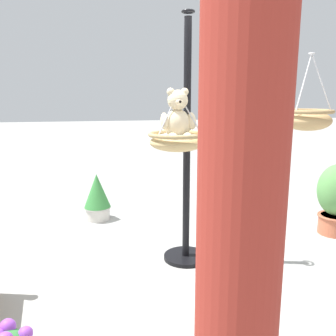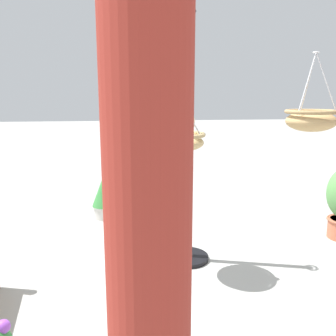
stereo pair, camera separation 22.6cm
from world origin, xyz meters
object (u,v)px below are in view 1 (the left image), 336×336
object	(u,v)px
display_pole_central	(186,189)
potted_plant_flowering_red	(97,197)
hanging_basket_with_teddy	(177,141)
hanging_basket_left_high	(307,119)
teddy_bear	(178,118)
greenhouse_pillar_left	(240,236)

from	to	relation	value
display_pole_central	potted_plant_flowering_red	size ratio (longest dim) A/B	3.82
hanging_basket_with_teddy	hanging_basket_left_high	size ratio (longest dim) A/B	0.74
display_pole_central	potted_plant_flowering_red	xyz separation A→B (m)	(0.86, -1.38, -0.42)
hanging_basket_with_teddy	hanging_basket_left_high	distance (m)	1.23
teddy_bear	greenhouse_pillar_left	xyz separation A→B (m)	(0.42, 2.39, -0.07)
display_pole_central	hanging_basket_left_high	xyz separation A→B (m)	(-1.07, 0.27, 0.69)
hanging_basket_with_teddy	greenhouse_pillar_left	distance (m)	2.45
hanging_basket_with_teddy	teddy_bear	distance (m)	0.19
teddy_bear	hanging_basket_left_high	bearing A→B (deg)	-179.87
greenhouse_pillar_left	hanging_basket_with_teddy	bearing A→B (deg)	-99.83
hanging_basket_with_teddy	potted_plant_flowering_red	bearing A→B (deg)	-66.28
teddy_bear	potted_plant_flowering_red	bearing A→B (deg)	-66.57
display_pole_central	hanging_basket_left_high	distance (m)	1.30
display_pole_central	teddy_bear	bearing A→B (deg)	61.15
potted_plant_flowering_red	teddy_bear	bearing A→B (deg)	113.43
teddy_bear	potted_plant_flowering_red	world-z (taller)	teddy_bear
teddy_bear	hanging_basket_left_high	distance (m)	1.22
display_pole_central	potted_plant_flowering_red	world-z (taller)	display_pole_central
display_pole_central	hanging_basket_left_high	world-z (taller)	display_pole_central
teddy_bear	greenhouse_pillar_left	size ratio (longest dim) A/B	0.16
display_pole_central	teddy_bear	xyz separation A→B (m)	(0.15, 0.27, 0.71)
greenhouse_pillar_left	teddy_bear	bearing A→B (deg)	-99.92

